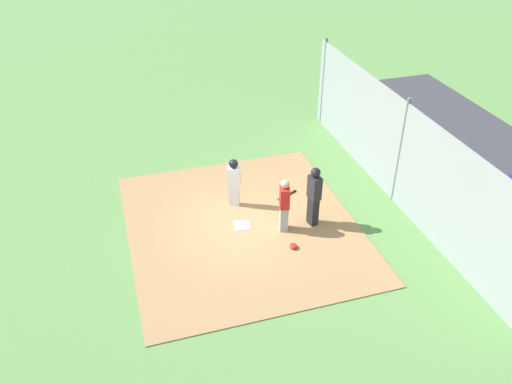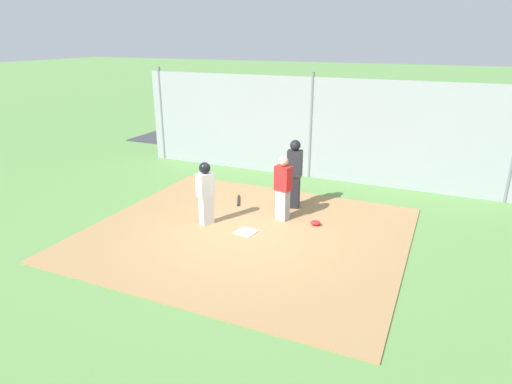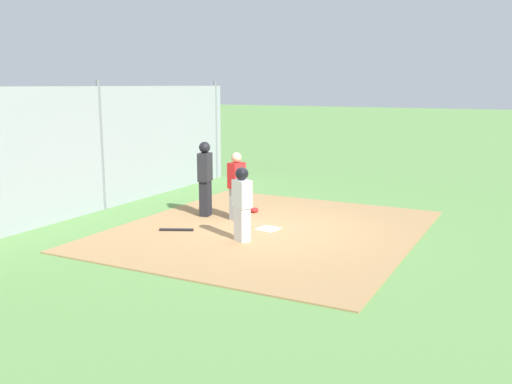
{
  "view_description": "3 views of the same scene",
  "coord_description": "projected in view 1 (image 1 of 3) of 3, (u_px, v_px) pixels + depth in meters",
  "views": [
    {
      "loc": [
        -11.66,
        3.13,
        9.12
      ],
      "look_at": [
        0.6,
        -0.6,
        0.69
      ],
      "focal_mm": 36.9,
      "sensor_mm": 36.0,
      "label": 1
    },
    {
      "loc": [
        -4.06,
        8.47,
        4.38
      ],
      "look_at": [
        0.25,
        -1.12,
        0.63
      ],
      "focal_mm": 30.81,
      "sensor_mm": 36.0,
      "label": 2
    },
    {
      "loc": [
        10.99,
        5.34,
        3.24
      ],
      "look_at": [
        -0.45,
        -0.54,
        0.76
      ],
      "focal_mm": 39.22,
      "sensor_mm": 36.0,
      "label": 3
    }
  ],
  "objects": [
    {
      "name": "baseball_bat",
      "position": [
        287.0,
        195.0,
        16.34
      ],
      "size": [
        0.38,
        0.71,
        0.06
      ],
      "primitive_type": "cylinder",
      "rotation": [
        0.0,
        1.57,
        2.01
      ],
      "color": "black",
      "rests_on": "dirt_infield"
    },
    {
      "name": "catcher_mask",
      "position": [
        293.0,
        246.0,
        14.21
      ],
      "size": [
        0.24,
        0.2,
        0.12
      ],
      "primitive_type": "ellipsoid",
      "color": "red",
      "rests_on": "dirt_infield"
    },
    {
      "name": "umpire",
      "position": [
        314.0,
        195.0,
        14.63
      ],
      "size": [
        0.42,
        0.33,
        1.85
      ],
      "rotation": [
        0.0,
        0.0,
        1.76
      ],
      "color": "black",
      "rests_on": "dirt_infield"
    },
    {
      "name": "runner",
      "position": [
        234.0,
        180.0,
        15.49
      ],
      "size": [
        0.4,
        0.46,
        1.56
      ],
      "rotation": [
        0.0,
        0.0,
        2.68
      ],
      "color": "silver",
      "rests_on": "dirt_infield"
    },
    {
      "name": "ground_plane",
      "position": [
        242.0,
        226.0,
        15.09
      ],
      "size": [
        140.0,
        140.0,
        0.0
      ],
      "primitive_type": "plane",
      "color": "#5B8947"
    },
    {
      "name": "dirt_infield",
      "position": [
        242.0,
        226.0,
        15.08
      ],
      "size": [
        7.2,
        6.4,
        0.03
      ],
      "primitive_type": "cube",
      "color": "#9E774C",
      "rests_on": "ground_plane"
    },
    {
      "name": "home_plate",
      "position": [
        242.0,
        225.0,
        15.07
      ],
      "size": [
        0.5,
        0.5,
        0.02
      ],
      "primitive_type": "cube",
      "rotation": [
        0.0,
        0.0,
        -0.14
      ],
      "color": "white",
      "rests_on": "dirt_infield"
    },
    {
      "name": "parking_lot",
      "position": [
        510.0,
        177.0,
        17.3
      ],
      "size": [
        18.0,
        5.2,
        0.04
      ],
      "primitive_type": "cube",
      "color": "#38383D",
      "rests_on": "ground_plane"
    },
    {
      "name": "backstop_fence",
      "position": [
        400.0,
        154.0,
        15.38
      ],
      "size": [
        12.0,
        0.1,
        3.35
      ],
      "color": "#93999E",
      "rests_on": "ground_plane"
    },
    {
      "name": "catcher",
      "position": [
        284.0,
        204.0,
        14.48
      ],
      "size": [
        0.43,
        0.34,
        1.63
      ],
      "rotation": [
        0.0,
        0.0,
        1.32
      ],
      "color": "#9E9EA3",
      "rests_on": "dirt_infield"
    }
  ]
}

